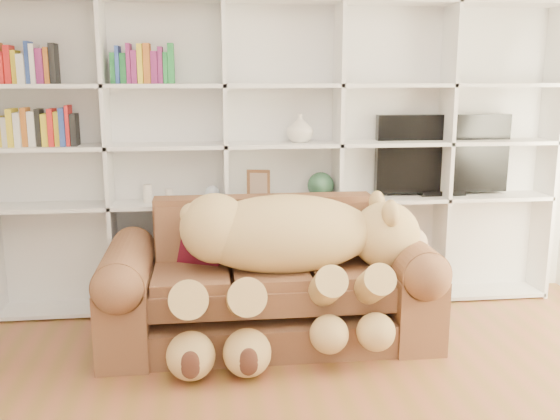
{
  "coord_description": "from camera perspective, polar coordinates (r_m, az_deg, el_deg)",
  "views": [
    {
      "loc": [
        -0.6,
        -2.49,
        1.83
      ],
      "look_at": [
        -0.1,
        1.63,
        0.93
      ],
      "focal_mm": 40.0,
      "sensor_mm": 36.0,
      "label": 1
    }
  ],
  "objects": [
    {
      "name": "wall_back",
      "position": [
        5.05,
        -0.09,
        6.82
      ],
      "size": [
        5.0,
        0.02,
        2.7
      ],
      "primitive_type": "cube",
      "color": "silver",
      "rests_on": "floor"
    },
    {
      "name": "bookshelf",
      "position": [
        4.89,
        -2.71,
        6.11
      ],
      "size": [
        4.43,
        0.35,
        2.4
      ],
      "color": "white",
      "rests_on": "floor"
    },
    {
      "name": "sofa",
      "position": [
        4.43,
        -1.04,
        -7.13
      ],
      "size": [
        2.27,
        0.98,
        0.95
      ],
      "color": "brown",
      "rests_on": "floor"
    },
    {
      "name": "teddy_bear",
      "position": [
        4.16,
        0.75,
        -3.83
      ],
      "size": [
        1.81,
        0.96,
        1.05
      ],
      "rotation": [
        0.0,
        0.0,
        -0.1
      ],
      "color": "tan",
      "rests_on": "sofa"
    },
    {
      "name": "throw_pillow",
      "position": [
        4.46,
        -7.49,
        -2.76
      ],
      "size": [
        0.45,
        0.37,
        0.41
      ],
      "primitive_type": "cube",
      "rotation": [
        -0.24,
        0.0,
        -0.45
      ],
      "color": "#580F25",
      "rests_on": "sofa"
    },
    {
      "name": "gift_box",
      "position": [
        4.57,
        10.56,
        -10.11
      ],
      "size": [
        0.27,
        0.26,
        0.21
      ],
      "primitive_type": "cube",
      "rotation": [
        0.0,
        0.0,
        -0.05
      ],
      "color": "red",
      "rests_on": "floor"
    },
    {
      "name": "tv",
      "position": [
        5.25,
        14.62,
        4.85
      ],
      "size": [
        1.11,
        0.18,
        0.65
      ],
      "color": "black",
      "rests_on": "bookshelf"
    },
    {
      "name": "picture_frame",
      "position": [
        4.89,
        -1.99,
        2.37
      ],
      "size": [
        0.18,
        0.07,
        0.23
      ],
      "primitive_type": "cube",
      "rotation": [
        0.0,
        0.0,
        -0.24
      ],
      "color": "brown",
      "rests_on": "bookshelf"
    },
    {
      "name": "green_vase",
      "position": [
        4.96,
        3.74,
        2.26
      ],
      "size": [
        0.21,
        0.21,
        0.21
      ],
      "primitive_type": "sphere",
      "color": "#2F5D3F",
      "rests_on": "bookshelf"
    },
    {
      "name": "figurine_tall",
      "position": [
        4.9,
        -12.0,
        1.49
      ],
      "size": [
        0.09,
        0.09,
        0.14
      ],
      "primitive_type": "cylinder",
      "rotation": [
        0.0,
        0.0,
        -0.37
      ],
      "color": "silver",
      "rests_on": "bookshelf"
    },
    {
      "name": "figurine_short",
      "position": [
        4.89,
        -10.1,
        1.32
      ],
      "size": [
        0.07,
        0.07,
        0.1
      ],
      "primitive_type": "cylinder",
      "rotation": [
        0.0,
        0.0,
        0.28
      ],
      "color": "silver",
      "rests_on": "bookshelf"
    },
    {
      "name": "snow_globe",
      "position": [
        4.88,
        -6.21,
        1.57
      ],
      "size": [
        0.12,
        0.12,
        0.12
      ],
      "primitive_type": "sphere",
      "color": "white",
      "rests_on": "bookshelf"
    },
    {
      "name": "shelf_vase",
      "position": [
        4.87,
        1.83,
        7.49
      ],
      "size": [
        0.26,
        0.26,
        0.22
      ],
      "primitive_type": "imported",
      "rotation": [
        0.0,
        0.0,
        -0.28
      ],
      "color": "silver",
      "rests_on": "bookshelf"
    }
  ]
}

